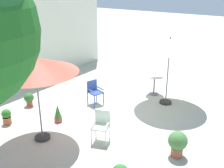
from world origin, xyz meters
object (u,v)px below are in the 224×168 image
(patio_umbrella_0, at_px, (35,66))
(patio_chair_1, at_px, (94,90))
(cafe_table_0, at_px, (154,81))
(potted_plant_0, at_px, (178,143))
(potted_plant_2, at_px, (58,114))
(patio_chair_0, at_px, (101,124))
(potted_plant_1, at_px, (29,99))
(potted_plant_3, at_px, (7,116))
(patio_umbrella_1, at_px, (170,44))

(patio_umbrella_0, height_order, patio_chair_1, patio_umbrella_0)
(patio_umbrella_0, bearing_deg, cafe_table_0, -12.24)
(potted_plant_0, xyz_separation_m, potted_plant_2, (-0.53, 3.82, -0.12))
(patio_umbrella_0, bearing_deg, potted_plant_2, 20.87)
(patio_chair_1, bearing_deg, cafe_table_0, -33.39)
(patio_chair_0, bearing_deg, potted_plant_1, 86.11)
(potted_plant_1, distance_m, potted_plant_2, 1.73)
(potted_plant_0, xyz_separation_m, potted_plant_3, (-1.57, 5.03, -0.14))
(patio_umbrella_1, xyz_separation_m, potted_plant_3, (-4.37, 3.38, -1.96))
(potted_plant_0, height_order, potted_plant_1, potted_plant_0)
(patio_chair_0, bearing_deg, patio_umbrella_0, 123.54)
(patio_umbrella_0, xyz_separation_m, cafe_table_0, (4.80, -1.04, -1.65))
(patio_umbrella_1, relative_size, potted_plant_0, 3.51)
(potted_plant_1, xyz_separation_m, potted_plant_2, (-0.21, -1.71, 0.00))
(potted_plant_3, bearing_deg, patio_umbrella_1, -37.73)
(cafe_table_0, height_order, potted_plant_2, cafe_table_0)
(patio_umbrella_1, xyz_separation_m, potted_plant_2, (-3.33, 2.17, -1.94))
(patio_chair_0, distance_m, potted_plant_2, 1.80)
(patio_chair_0, height_order, potted_plant_3, patio_chair_0)
(patio_umbrella_1, xyz_separation_m, potted_plant_0, (-2.80, -1.65, -1.82))
(potted_plant_1, height_order, potted_plant_2, potted_plant_2)
(patio_chair_1, bearing_deg, potted_plant_1, 131.43)
(potted_plant_3, bearing_deg, patio_chair_0, -71.25)
(cafe_table_0, distance_m, patio_chair_1, 2.48)
(patio_chair_1, xyz_separation_m, potted_plant_3, (-2.81, 1.26, -0.25))
(cafe_table_0, distance_m, potted_plant_0, 4.09)
(patio_umbrella_0, relative_size, cafe_table_0, 3.18)
(patio_umbrella_1, distance_m, potted_plant_3, 5.86)
(patio_chair_0, xyz_separation_m, patio_chair_1, (1.79, 1.74, -0.01))
(potted_plant_0, distance_m, potted_plant_2, 3.85)
(potted_plant_2, bearing_deg, potted_plant_1, 82.92)
(patio_umbrella_1, bearing_deg, cafe_table_0, 56.21)
(potted_plant_1, bearing_deg, patio_umbrella_1, -51.28)
(patio_umbrella_1, relative_size, potted_plant_2, 4.15)
(cafe_table_0, bearing_deg, patio_chair_0, -174.41)
(patio_chair_0, xyz_separation_m, potted_plant_0, (0.55, -2.03, -0.13))
(potted_plant_0, bearing_deg, cafe_table_0, 36.02)
(patio_chair_1, height_order, potted_plant_3, patio_chair_1)
(patio_umbrella_0, distance_m, patio_chair_1, 3.22)
(cafe_table_0, xyz_separation_m, potted_plant_1, (-3.62, 3.12, -0.26))
(patio_umbrella_1, xyz_separation_m, potted_plant_1, (-3.11, 3.88, -1.94))
(patio_umbrella_0, height_order, patio_chair_0, patio_umbrella_0)
(potted_plant_1, bearing_deg, potted_plant_3, -158.17)
(patio_chair_1, height_order, potted_plant_1, patio_chair_1)
(patio_chair_1, bearing_deg, potted_plant_3, 155.90)
(patio_chair_0, bearing_deg, potted_plant_2, 89.19)
(potted_plant_0, bearing_deg, potted_plant_3, 107.33)
(potted_plant_2, bearing_deg, patio_chair_1, -1.50)
(patio_chair_0, bearing_deg, patio_umbrella_1, -6.50)
(potted_plant_3, bearing_deg, patio_umbrella_0, -87.21)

